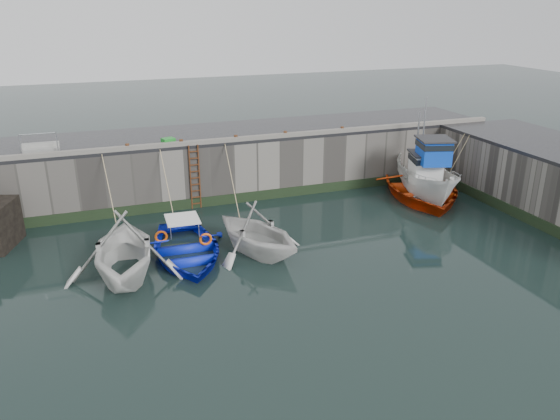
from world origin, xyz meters
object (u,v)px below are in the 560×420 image
object	(u,v)px
boat_far_orange	(420,186)
boat_near_blacktrim	(257,252)
fish_crate	(168,141)
bollard_b	(181,142)
boat_near_blue	(186,256)
bollard_e	(342,129)
boat_far_white	(427,180)
ladder	(195,177)
boat_near_white	(126,275)
bollard_a	(127,147)
bollard_d	(285,134)
bollard_c	(236,138)

from	to	relation	value
boat_far_orange	boat_near_blacktrim	bearing A→B (deg)	-142.12
boat_far_orange	fish_crate	world-z (taller)	boat_far_orange
fish_crate	boat_near_blacktrim	bearing A→B (deg)	-87.88
boat_near_blacktrim	bollard_b	bearing A→B (deg)	82.72
boat_near_blue	bollard_e	distance (m)	11.55
boat_far_white	fish_crate	size ratio (longest dim) A/B	11.57
boat_near_blue	ladder	bearing A→B (deg)	76.24
boat_near_blacktrim	boat_near_white	bearing A→B (deg)	159.67
boat_far_white	bollard_a	world-z (taller)	boat_far_white
boat_near_white	boat_near_blacktrim	bearing A→B (deg)	9.46
boat_near_blacktrim	fish_crate	distance (m)	7.70
boat_near_blue	boat_near_blacktrim	size ratio (longest dim) A/B	1.19
ladder	boat_far_orange	distance (m)	11.73
bollard_d	ladder	bearing A→B (deg)	-176.00
boat_near_blacktrim	bollard_c	xyz separation A→B (m)	(0.94, 6.26, 3.30)
fish_crate	bollard_a	bearing A→B (deg)	170.84
boat_far_orange	bollard_b	size ratio (longest dim) A/B	31.14
boat_far_orange	boat_far_white	bearing A→B (deg)	-73.21
boat_far_orange	bollard_c	size ratio (longest dim) A/B	31.14
bollard_a	fish_crate	bearing A→B (deg)	8.34
bollard_b	bollard_d	xyz separation A→B (m)	(5.30, 0.00, 0.00)
ladder	boat_far_orange	world-z (taller)	boat_far_orange
bollard_e	boat_near_blue	bearing A→B (deg)	-149.38
boat_near_white	bollard_c	world-z (taller)	bollard_c
boat_near_blue	bollard_b	xyz separation A→B (m)	(1.02, 5.63, 3.30)
bollard_c	ladder	bearing A→B (deg)	-171.33
bollard_a	boat_far_orange	bearing A→B (deg)	-9.52
ladder	boat_near_blacktrim	bearing A→B (deg)	-77.95
boat_near_white	boat_far_orange	xyz separation A→B (m)	(15.45, 4.07, 0.50)
boat_near_white	boat_near_blacktrim	world-z (taller)	boat_near_white
boat_near_white	bollard_c	distance (m)	9.55
boat_far_orange	bollard_a	distance (m)	14.96
bollard_c	bollard_e	size ratio (longest dim) A/B	1.00
boat_far_white	bollard_c	bearing A→B (deg)	178.37
boat_near_white	boat_far_white	world-z (taller)	boat_far_white
bollard_d	boat_near_white	bearing A→B (deg)	-143.40
boat_far_white	boat_near_blacktrim	bearing A→B (deg)	-146.06
fish_crate	bollard_c	bearing A→B (deg)	-22.45
boat_far_white	bollard_d	xyz separation A→B (m)	(-6.69, 2.97, 2.28)
bollard_c	bollard_d	distance (m)	2.60
boat_near_white	bollard_d	xyz separation A→B (m)	(8.76, 6.50, 3.30)
boat_near_blue	bollard_c	xyz separation A→B (m)	(3.72, 5.63, 3.30)
bollard_e	boat_far_white	bearing A→B (deg)	-40.46
ladder	bollard_e	xyz separation A→B (m)	(8.00, 0.34, 1.71)
boat_far_orange	fish_crate	distance (m)	13.15
fish_crate	bollard_c	distance (m)	3.28
bollard_d	bollard_e	bearing A→B (deg)	0.00
bollard_a	boat_near_white	bearing A→B (deg)	-98.38
boat_near_blue	bollard_e	size ratio (longest dim) A/B	19.70
boat_near_blue	boat_far_white	distance (m)	13.32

